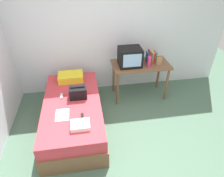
{
  "coord_description": "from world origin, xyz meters",
  "views": [
    {
      "loc": [
        -0.55,
        -1.98,
        2.64
      ],
      "look_at": [
        -0.07,
        0.97,
        0.6
      ],
      "focal_mm": 31.89,
      "sensor_mm": 36.0,
      "label": 1
    }
  ],
  "objects_px": {
    "desk": "(140,68)",
    "tv": "(130,57)",
    "book_row": "(151,57)",
    "remote_silver": "(61,96)",
    "water_bottle": "(149,62)",
    "picture_frame": "(159,61)",
    "bed": "(73,114)",
    "remote_dark": "(82,117)",
    "folded_towel": "(80,125)",
    "pillow": "(71,77)",
    "magazine": "(62,115)",
    "handbag": "(78,92)"
  },
  "relations": [
    {
      "from": "picture_frame",
      "to": "magazine",
      "type": "bearing_deg",
      "value": -153.91
    },
    {
      "from": "bed",
      "to": "folded_towel",
      "type": "distance_m",
      "value": 0.71
    },
    {
      "from": "remote_dark",
      "to": "magazine",
      "type": "bearing_deg",
      "value": 161.88
    },
    {
      "from": "desk",
      "to": "tv",
      "type": "relative_size",
      "value": 2.64
    },
    {
      "from": "water_bottle",
      "to": "magazine",
      "type": "distance_m",
      "value": 1.94
    },
    {
      "from": "picture_frame",
      "to": "remote_silver",
      "type": "xyz_separation_m",
      "value": [
        -1.93,
        -0.43,
        -0.32
      ]
    },
    {
      "from": "pillow",
      "to": "picture_frame",
      "type": "bearing_deg",
      "value": -3.61
    },
    {
      "from": "magazine",
      "to": "folded_towel",
      "type": "height_order",
      "value": "folded_towel"
    },
    {
      "from": "bed",
      "to": "remote_dark",
      "type": "height_order",
      "value": "remote_dark"
    },
    {
      "from": "remote_dark",
      "to": "remote_silver",
      "type": "distance_m",
      "value": 0.69
    },
    {
      "from": "desk",
      "to": "remote_dark",
      "type": "distance_m",
      "value": 1.69
    },
    {
      "from": "picture_frame",
      "to": "magazine",
      "type": "height_order",
      "value": "picture_frame"
    },
    {
      "from": "desk",
      "to": "book_row",
      "type": "xyz_separation_m",
      "value": [
        0.23,
        0.07,
        0.21
      ]
    },
    {
      "from": "bed",
      "to": "folded_towel",
      "type": "xyz_separation_m",
      "value": [
        0.13,
        -0.63,
        0.31
      ]
    },
    {
      "from": "bed",
      "to": "tv",
      "type": "bearing_deg",
      "value": 30.76
    },
    {
      "from": "water_bottle",
      "to": "remote_dark",
      "type": "distance_m",
      "value": 1.73
    },
    {
      "from": "book_row",
      "to": "remote_silver",
      "type": "bearing_deg",
      "value": -161.45
    },
    {
      "from": "bed",
      "to": "remote_dark",
      "type": "xyz_separation_m",
      "value": [
        0.17,
        -0.42,
        0.28
      ]
    },
    {
      "from": "bed",
      "to": "water_bottle",
      "type": "relative_size",
      "value": 9.76
    },
    {
      "from": "tv",
      "to": "water_bottle",
      "type": "bearing_deg",
      "value": -16.61
    },
    {
      "from": "book_row",
      "to": "remote_dark",
      "type": "bearing_deg",
      "value": -140.6
    },
    {
      "from": "desk",
      "to": "tv",
      "type": "height_order",
      "value": "tv"
    },
    {
      "from": "pillow",
      "to": "folded_towel",
      "type": "relative_size",
      "value": 1.73
    },
    {
      "from": "pillow",
      "to": "magazine",
      "type": "relative_size",
      "value": 1.67
    },
    {
      "from": "book_row",
      "to": "remote_silver",
      "type": "xyz_separation_m",
      "value": [
        -1.82,
        -0.61,
        -0.34
      ]
    },
    {
      "from": "water_bottle",
      "to": "remote_silver",
      "type": "bearing_deg",
      "value": -166.46
    },
    {
      "from": "bed",
      "to": "book_row",
      "type": "distance_m",
      "value": 1.92
    },
    {
      "from": "handbag",
      "to": "folded_towel",
      "type": "bearing_deg",
      "value": -89.08
    },
    {
      "from": "handbag",
      "to": "magazine",
      "type": "height_order",
      "value": "handbag"
    },
    {
      "from": "water_bottle",
      "to": "book_row",
      "type": "relative_size",
      "value": 0.85
    },
    {
      "from": "handbag",
      "to": "tv",
      "type": "bearing_deg",
      "value": 29.11
    },
    {
      "from": "tv",
      "to": "remote_silver",
      "type": "xyz_separation_m",
      "value": [
        -1.35,
        -0.52,
        -0.42
      ]
    },
    {
      "from": "book_row",
      "to": "remote_silver",
      "type": "distance_m",
      "value": 1.95
    },
    {
      "from": "book_row",
      "to": "picture_frame",
      "type": "relative_size",
      "value": 1.39
    },
    {
      "from": "magazine",
      "to": "pillow",
      "type": "bearing_deg",
      "value": 82.96
    },
    {
      "from": "picture_frame",
      "to": "tv",
      "type": "bearing_deg",
      "value": 170.96
    },
    {
      "from": "water_bottle",
      "to": "pillow",
      "type": "xyz_separation_m",
      "value": [
        -1.55,
        0.13,
        -0.28
      ]
    },
    {
      "from": "book_row",
      "to": "picture_frame",
      "type": "height_order",
      "value": "book_row"
    },
    {
      "from": "book_row",
      "to": "pillow",
      "type": "relative_size",
      "value": 0.5
    },
    {
      "from": "bed",
      "to": "desk",
      "type": "height_order",
      "value": "desk"
    },
    {
      "from": "remote_silver",
      "to": "folded_towel",
      "type": "bearing_deg",
      "value": -68.81
    },
    {
      "from": "desk",
      "to": "remote_dark",
      "type": "bearing_deg",
      "value": -137.5
    },
    {
      "from": "pillow",
      "to": "remote_dark",
      "type": "bearing_deg",
      "value": -80.93
    },
    {
      "from": "water_bottle",
      "to": "handbag",
      "type": "xyz_separation_m",
      "value": [
        -1.41,
        -0.48,
        -0.25
      ]
    },
    {
      "from": "water_bottle",
      "to": "remote_silver",
      "type": "xyz_separation_m",
      "value": [
        -1.71,
        -0.41,
        -0.34
      ]
    },
    {
      "from": "tv",
      "to": "desk",
      "type": "bearing_deg",
      "value": 4.59
    },
    {
      "from": "bed",
      "to": "picture_frame",
      "type": "bearing_deg",
      "value": 19.06
    },
    {
      "from": "picture_frame",
      "to": "folded_towel",
      "type": "distance_m",
      "value": 2.05
    },
    {
      "from": "book_row",
      "to": "folded_towel",
      "type": "height_order",
      "value": "book_row"
    },
    {
      "from": "tv",
      "to": "book_row",
      "type": "height_order",
      "value": "tv"
    }
  ]
}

